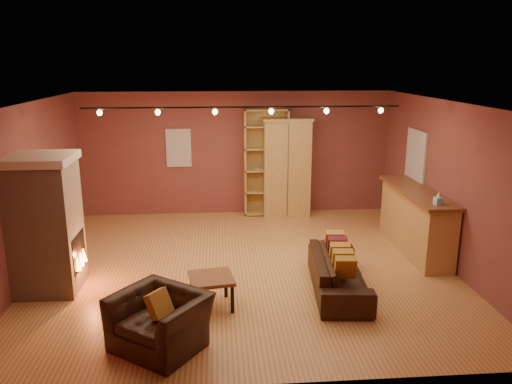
{
  "coord_description": "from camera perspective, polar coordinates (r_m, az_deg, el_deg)",
  "views": [
    {
      "loc": [
        -0.45,
        -7.99,
        3.45
      ],
      "look_at": [
        0.21,
        0.2,
        1.28
      ],
      "focal_mm": 35.0,
      "sensor_mm": 36.0,
      "label": 1
    }
  ],
  "objects": [
    {
      "name": "floor",
      "position": [
        8.71,
        -1.28,
        -8.56
      ],
      "size": [
        7.0,
        7.0,
        0.0
      ],
      "primitive_type": "plane",
      "color": "#AC723D",
      "rests_on": "ground"
    },
    {
      "name": "ceiling",
      "position": [
        8.03,
        -1.39,
        10.12
      ],
      "size": [
        7.0,
        7.0,
        0.0
      ],
      "primitive_type": "plane",
      "rotation": [
        3.14,
        0.0,
        0.0
      ],
      "color": "brown",
      "rests_on": "back_wall"
    },
    {
      "name": "back_wall",
      "position": [
        11.44,
        -2.27,
        4.42
      ],
      "size": [
        7.0,
        0.02,
        2.8
      ],
      "primitive_type": "cube",
      "color": "brown",
      "rests_on": "floor"
    },
    {
      "name": "left_wall",
      "position": [
        8.8,
        -24.74,
        -0.09
      ],
      "size": [
        0.02,
        6.5,
        2.8
      ],
      "primitive_type": "cube",
      "color": "brown",
      "rests_on": "floor"
    },
    {
      "name": "right_wall",
      "position": [
        9.14,
        21.13,
        0.8
      ],
      "size": [
        0.02,
        6.5,
        2.8
      ],
      "primitive_type": "cube",
      "color": "brown",
      "rests_on": "floor"
    },
    {
      "name": "fireplace",
      "position": [
        8.19,
        -22.86,
        -3.4
      ],
      "size": [
        1.01,
        0.98,
        2.12
      ],
      "color": "tan",
      "rests_on": "floor"
    },
    {
      "name": "back_window",
      "position": [
        11.41,
        -8.83,
        5.0
      ],
      "size": [
        0.56,
        0.04,
        0.86
      ],
      "primitive_type": "cube",
      "color": "silver",
      "rests_on": "back_wall"
    },
    {
      "name": "bookcase",
      "position": [
        11.39,
        1.11,
        3.54
      ],
      "size": [
        0.99,
        0.39,
        2.43
      ],
      "color": "tan",
      "rests_on": "floor"
    },
    {
      "name": "armoire",
      "position": [
        11.31,
        3.47,
        2.86
      ],
      "size": [
        1.1,
        0.63,
        2.24
      ],
      "color": "tan",
      "rests_on": "floor"
    },
    {
      "name": "bar_counter",
      "position": [
        9.69,
        17.78,
        -3.1
      ],
      "size": [
        0.65,
        2.45,
        1.17
      ],
      "color": "tan",
      "rests_on": "floor"
    },
    {
      "name": "tissue_box",
      "position": [
        8.66,
        20.13,
        -0.78
      ],
      "size": [
        0.14,
        0.14,
        0.22
      ],
      "rotation": [
        0.0,
        0.0,
        0.11
      ],
      "color": "#8FC4E5",
      "rests_on": "bar_counter"
    },
    {
      "name": "right_window",
      "position": [
        10.33,
        17.83,
        4.02
      ],
      "size": [
        0.05,
        0.9,
        1.0
      ],
      "primitive_type": "cube",
      "color": "silver",
      "rests_on": "right_wall"
    },
    {
      "name": "loveseat",
      "position": [
        7.84,
        9.45,
        -8.35
      ],
      "size": [
        0.75,
        2.01,
        0.8
      ],
      "rotation": [
        0.0,
        0.0,
        1.48
      ],
      "color": "black",
      "rests_on": "floor"
    },
    {
      "name": "armchair",
      "position": [
        6.39,
        -10.97,
        -13.34
      ],
      "size": [
        1.27,
        1.19,
        0.93
      ],
      "rotation": [
        0.0,
        0.0,
        -0.63
      ],
      "color": "black",
      "rests_on": "floor"
    },
    {
      "name": "coffee_table",
      "position": [
        7.28,
        -5.13,
        -10.1
      ],
      "size": [
        0.7,
        0.7,
        0.46
      ],
      "rotation": [
        0.0,
        0.0,
        0.16
      ],
      "color": "brown",
      "rests_on": "floor"
    },
    {
      "name": "track_rail",
      "position": [
        8.24,
        -1.47,
        9.44
      ],
      "size": [
        5.2,
        0.09,
        0.13
      ],
      "color": "black",
      "rests_on": "ceiling"
    }
  ]
}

